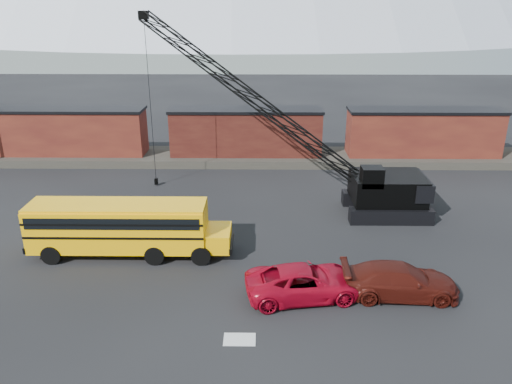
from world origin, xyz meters
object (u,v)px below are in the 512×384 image
school_bus (125,226)px  crawler_crane (254,98)px  maroon_suv (399,281)px  red_pickup (305,282)px

school_bus → crawler_crane: bearing=51.1°
maroon_suv → crawler_crane: bearing=31.2°
school_bus → crawler_crane: size_ratio=0.57×
school_bus → maroon_suv: (14.70, -4.16, -0.95)m
school_bus → maroon_suv: bearing=-15.8°
school_bus → red_pickup: 10.91m
school_bus → maroon_suv: size_ratio=2.01×
school_bus → maroon_suv: school_bus is taller
red_pickup → crawler_crane: (-2.75, 13.25, 6.66)m
crawler_crane → red_pickup: bearing=-78.3°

